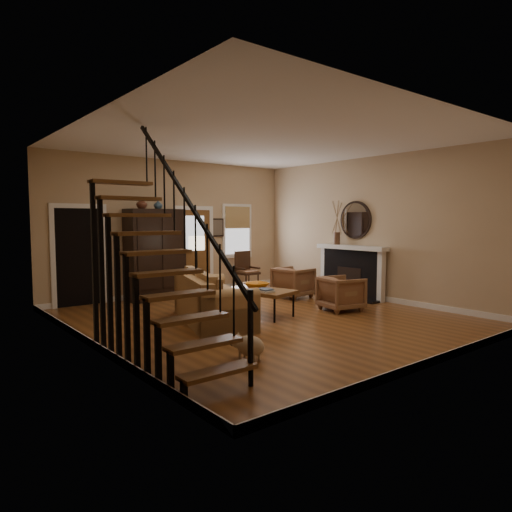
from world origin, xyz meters
TOP-DOWN VIEW (x-y plane):
  - room at (-0.41, 1.76)m, footprint 7.00×7.33m
  - staircase at (-2.78, -1.30)m, footprint 0.94×2.80m
  - fireplace at (3.13, 0.50)m, footprint 0.33×1.95m
  - armoire at (-0.70, 3.15)m, footprint 1.30×0.60m
  - vase_a at (-1.05, 3.05)m, footprint 0.24×0.24m
  - vase_b at (-0.65, 3.05)m, footprint 0.20×0.20m
  - sofa at (-0.93, 0.37)m, footprint 1.65×2.48m
  - coffee_table at (0.07, 0.25)m, footprint 1.08×1.49m
  - bowl at (0.12, 0.40)m, footprint 0.46×0.46m
  - books at (-0.05, -0.05)m, footprint 0.25×0.34m
  - armchair_left at (1.70, -0.40)m, footprint 0.92×0.90m
  - armchair_right at (1.99, 1.34)m, footprint 0.87×0.85m
  - floor_lamp at (-0.39, 1.82)m, footprint 0.44×0.44m
  - side_chair at (1.85, 2.95)m, footprint 0.54×0.54m
  - dog at (-1.79, -1.85)m, footprint 0.41×0.53m

SIDE VIEW (x-z plane):
  - dog at x=-1.79m, z-range 0.00..0.34m
  - coffee_table at x=0.07m, z-range 0.00..0.51m
  - armchair_left at x=1.70m, z-range 0.00..0.70m
  - armchair_right at x=1.99m, z-range 0.00..0.73m
  - sofa at x=-0.93m, z-range 0.00..0.85m
  - side_chair at x=1.85m, z-range 0.00..1.02m
  - books at x=-0.05m, z-range 0.51..0.58m
  - bowl at x=0.12m, z-range 0.51..0.63m
  - fireplace at x=3.13m, z-range -0.41..1.89m
  - floor_lamp at x=-0.39m, z-range 0.00..1.51m
  - armoire at x=-0.70m, z-range 0.00..2.10m
  - room at x=-0.41m, z-range -0.14..3.16m
  - staircase at x=-2.78m, z-range 0.00..3.20m
  - vase_b at x=-0.65m, z-range 2.10..2.31m
  - vase_a at x=-1.05m, z-range 2.10..2.35m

